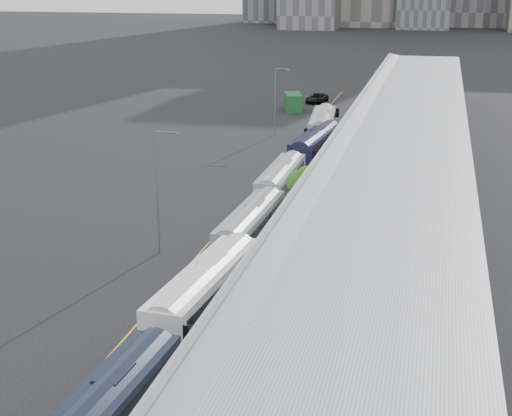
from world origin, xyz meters
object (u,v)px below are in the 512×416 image
(bus_6, at_px, (322,130))
(street_lamp_far, at_px, (276,97))
(bus_4, at_px, (281,186))
(suv, at_px, (317,98))
(street_lamp_near, at_px, (159,184))
(bus_2, at_px, (205,300))
(bus_5, at_px, (316,151))
(shipping_container, at_px, (293,102))
(bus_3, at_px, (251,233))

(bus_6, distance_m, street_lamp_far, 8.55)
(bus_4, relative_size, suv, 2.23)
(street_lamp_near, xyz_separation_m, street_lamp_far, (-0.65, 47.39, -0.37))
(suv, bearing_deg, street_lamp_near, -78.96)
(bus_2, distance_m, bus_5, 43.36)
(shipping_container, bearing_deg, bus_2, -99.02)
(bus_4, xyz_separation_m, bus_6, (-0.11, 27.36, 0.19))
(bus_4, xyz_separation_m, bus_5, (0.92, 15.40, 0.16))
(bus_2, bearing_deg, bus_4, 96.52)
(bus_3, relative_size, suv, 2.24)
(bus_4, height_order, bus_6, bus_6)
(bus_2, relative_size, bus_5, 0.97)
(bus_2, distance_m, suv, 88.08)
(bus_3, relative_size, bus_6, 0.89)
(street_lamp_near, distance_m, shipping_container, 67.75)
(bus_2, relative_size, street_lamp_near, 1.39)
(bus_6, distance_m, street_lamp_near, 44.24)
(bus_6, xyz_separation_m, street_lamp_far, (-6.83, 3.76, 3.50))
(shipping_container, bearing_deg, bus_4, -96.39)
(bus_4, height_order, suv, bus_4)
(bus_2, distance_m, bus_6, 55.33)
(bus_6, bearing_deg, bus_5, -90.43)
(bus_5, xyz_separation_m, street_lamp_near, (-7.21, -31.67, 3.89))
(suv, bearing_deg, bus_6, -68.53)
(bus_5, bearing_deg, street_lamp_near, -97.20)
(street_lamp_far, height_order, shipping_container, street_lamp_far)
(bus_6, distance_m, suv, 33.01)
(bus_3, xyz_separation_m, shipping_container, (-8.85, 65.54, -0.20))
(shipping_container, relative_size, suv, 1.03)
(bus_4, height_order, street_lamp_near, street_lamp_near)
(bus_5, bearing_deg, street_lamp_far, 122.19)
(suv, bearing_deg, shipping_container, -94.90)
(bus_3, bearing_deg, street_lamp_far, 101.48)
(bus_4, bearing_deg, bus_5, 86.89)
(bus_5, distance_m, bus_6, 12.01)
(bus_2, distance_m, bus_4, 27.98)
(street_lamp_near, bearing_deg, street_lamp_far, 90.78)
(bus_3, distance_m, bus_5, 29.63)
(bus_5, height_order, suv, bus_5)
(bus_6, bearing_deg, bus_3, -94.57)
(bus_4, distance_m, shipping_container, 52.00)
(shipping_container, bearing_deg, street_lamp_near, -103.90)
(bus_6, height_order, suv, bus_6)
(bus_4, relative_size, bus_6, 0.88)
(street_lamp_far, bearing_deg, bus_6, -28.79)
(bus_4, xyz_separation_m, shipping_container, (-8.41, 51.31, -0.20))
(street_lamp_near, height_order, suv, street_lamp_near)
(bus_3, xyz_separation_m, suv, (-6.37, 74.07, -0.76))
(bus_3, bearing_deg, suv, 97.15)
(bus_6, bearing_deg, shipping_container, 103.78)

